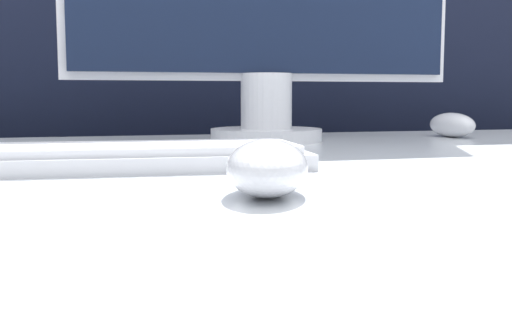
% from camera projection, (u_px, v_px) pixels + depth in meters
% --- Properties ---
extents(partition_panel, '(5.00, 0.03, 1.42)m').
position_uv_depth(partition_panel, '(184.00, 127.00, 1.24)').
color(partition_panel, black).
rests_on(partition_panel, ground_plane).
extents(computer_mouse_near, '(0.09, 0.12, 0.04)m').
position_uv_depth(computer_mouse_near, '(267.00, 167.00, 0.43)').
color(computer_mouse_near, silver).
rests_on(computer_mouse_near, desk).
extents(keyboard, '(0.40, 0.15, 0.02)m').
position_uv_depth(keyboard, '(107.00, 157.00, 0.59)').
color(keyboard, silver).
rests_on(keyboard, desk).
extents(computer_mouse_far, '(0.06, 0.11, 0.04)m').
position_uv_depth(computer_mouse_far, '(452.00, 125.00, 1.04)').
color(computer_mouse_far, white).
rests_on(computer_mouse_far, desk).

